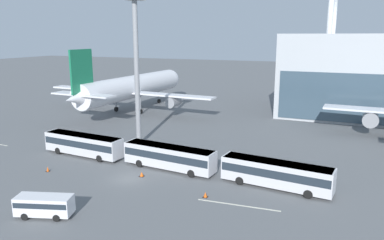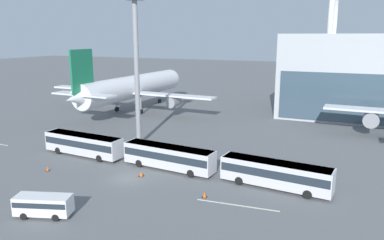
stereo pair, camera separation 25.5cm
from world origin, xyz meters
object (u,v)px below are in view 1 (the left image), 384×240
traffic_cone_0 (48,169)px  shuttle_bus_1 (169,156)px  traffic_cone_1 (142,174)px  traffic_cone_2 (205,195)px  shuttle_bus_2 (276,173)px  service_van_foreground (44,204)px  floodlight_mast (136,59)px  shuttle_bus_0 (83,144)px  airliner_at_gate_near (130,88)px

traffic_cone_0 → shuttle_bus_1: bearing=26.2°
traffic_cone_1 → traffic_cone_2: 9.88m
shuttle_bus_2 → service_van_foreground: size_ratio=2.25×
floodlight_mast → traffic_cone_1: size_ratio=36.38×
floodlight_mast → service_van_foreground: bearing=-79.9°
shuttle_bus_0 → shuttle_bus_2: same height
airliner_at_gate_near → traffic_cone_2: 49.20m
shuttle_bus_2 → floodlight_mast: size_ratio=0.56×
shuttle_bus_2 → airliner_at_gate_near: bearing=147.6°
shuttle_bus_2 → traffic_cone_0: 28.81m
floodlight_mast → traffic_cone_2: 26.22m
shuttle_bus_0 → traffic_cone_1: bearing=-13.8°
shuttle_bus_0 → shuttle_bus_1: same height
shuttle_bus_0 → shuttle_bus_1: (14.01, -0.20, 0.00)m
shuttle_bus_1 → traffic_cone_2: bearing=-34.6°
traffic_cone_2 → service_van_foreground: bearing=-141.2°
shuttle_bus_2 → shuttle_bus_0: bearing=-175.9°
shuttle_bus_0 → floodlight_mast: 15.04m
service_van_foreground → traffic_cone_1: bearing=57.7°
airliner_at_gate_near → traffic_cone_1: 41.30m
shuttle_bus_0 → floodlight_mast: bearing=65.7°
shuttle_bus_1 → airliner_at_gate_near: bearing=134.9°
shuttle_bus_2 → traffic_cone_0: bearing=-161.6°
shuttle_bus_1 → traffic_cone_0: 15.75m
traffic_cone_2 → floodlight_mast: bearing=139.5°
service_van_foreground → traffic_cone_0: size_ratio=8.74×
floodlight_mast → traffic_cone_2: floodlight_mast is taller
shuttle_bus_0 → shuttle_bus_2: (28.02, -0.89, 0.00)m
traffic_cone_1 → traffic_cone_2: traffic_cone_2 is taller
shuttle_bus_1 → shuttle_bus_2: (14.01, -0.69, 0.00)m
airliner_at_gate_near → shuttle_bus_1: (25.05, -30.22, -3.81)m
airliner_at_gate_near → shuttle_bus_1: airliner_at_gate_near is taller
traffic_cone_0 → traffic_cone_1: 12.49m
floodlight_mast → shuttle_bus_0: bearing=-118.3°
traffic_cone_1 → service_van_foreground: bearing=-104.0°
airliner_at_gate_near → shuttle_bus_2: size_ratio=3.26×
service_van_foreground → traffic_cone_2: size_ratio=9.65×
service_van_foreground → floodlight_mast: (-4.42, 24.85, 12.45)m
airliner_at_gate_near → floodlight_mast: bearing=-142.2°
shuttle_bus_1 → traffic_cone_0: (-14.07, -6.92, -1.52)m
floodlight_mast → traffic_cone_0: (-4.44, -15.27, -13.37)m
airliner_at_gate_near → floodlight_mast: size_ratio=1.84×
shuttle_bus_1 → traffic_cone_2: 9.91m
service_van_foreground → shuttle_bus_2: bearing=21.1°
service_van_foreground → shuttle_bus_1: bearing=54.2°
traffic_cone_0 → traffic_cone_2: 21.59m
airliner_at_gate_near → traffic_cone_2: (32.56, -36.49, -5.36)m
shuttle_bus_2 → traffic_cone_1: shuttle_bus_2 is taller
shuttle_bus_2 → service_van_foreground: (-19.23, -15.81, -0.60)m
shuttle_bus_1 → traffic_cone_2: (7.51, -6.27, -1.55)m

